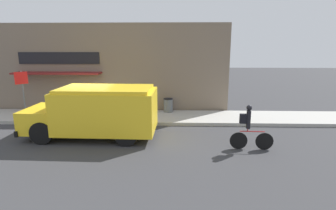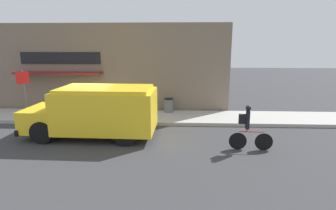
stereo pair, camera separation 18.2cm
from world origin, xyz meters
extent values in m
plane|color=#38383A|center=(0.00, 0.00, 0.00)|extent=(70.00, 70.00, 0.00)
cube|color=#ADAAA3|center=(0.00, 1.27, 0.08)|extent=(28.00, 2.53, 0.17)
cube|color=#756656|center=(0.00, 2.72, 2.55)|extent=(14.80, 0.18, 5.10)
cube|color=black|center=(-2.31, 2.61, 3.16)|extent=(4.67, 0.05, 0.67)
cube|color=maroon|center=(-2.31, 2.19, 2.35)|extent=(4.90, 0.88, 0.10)
cube|color=yellow|center=(1.46, -1.63, 1.17)|extent=(4.13, 2.39, 1.71)
cube|color=yellow|center=(-1.27, -1.58, 0.79)|extent=(1.45, 2.15, 0.94)
cube|color=yellow|center=(1.46, -1.63, 2.10)|extent=(3.80, 2.20, 0.14)
cube|color=black|center=(-1.94, -1.56, 0.42)|extent=(0.17, 2.26, 0.24)
cube|color=red|center=(0.37, -0.21, 1.26)|extent=(0.03, 0.44, 0.44)
cylinder|color=black|center=(-0.91, -0.59, 0.46)|extent=(0.92, 0.28, 0.92)
cylinder|color=black|center=(-0.96, -2.58, 0.46)|extent=(0.92, 0.28, 0.92)
cylinder|color=black|center=(2.48, -0.66, 0.46)|extent=(0.92, 0.28, 0.92)
cylinder|color=black|center=(2.44, -2.65, 0.46)|extent=(0.92, 0.28, 0.92)
cylinder|color=black|center=(7.74, -2.90, 0.33)|extent=(0.66, 0.07, 0.66)
cylinder|color=black|center=(6.78, -2.85, 0.33)|extent=(0.66, 0.07, 0.66)
cylinder|color=red|center=(7.26, -2.88, 0.71)|extent=(0.91, 0.08, 0.04)
cylinder|color=red|center=(7.09, -2.87, 0.77)|extent=(0.04, 0.04, 0.12)
cube|color=black|center=(7.09, -2.87, 1.17)|extent=(0.13, 0.21, 0.69)
sphere|color=black|center=(7.09, -2.87, 1.63)|extent=(0.21, 0.21, 0.21)
cube|color=black|center=(6.90, -2.86, 1.20)|extent=(0.27, 0.15, 0.36)
cylinder|color=slate|center=(-3.28, 0.40, 1.41)|extent=(0.07, 0.07, 2.47)
cube|color=red|center=(-3.28, 0.35, 2.29)|extent=(0.45, 0.45, 0.60)
cylinder|color=slate|center=(3.95, 2.11, 0.54)|extent=(0.51, 0.51, 0.74)
cylinder|color=black|center=(3.95, 2.11, 0.93)|extent=(0.52, 0.52, 0.04)
camera|label=1|loc=(4.39, -12.33, 3.86)|focal=28.00mm
camera|label=2|loc=(4.57, -12.32, 3.86)|focal=28.00mm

